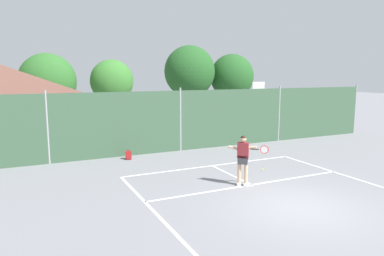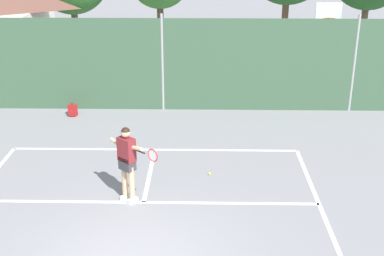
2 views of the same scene
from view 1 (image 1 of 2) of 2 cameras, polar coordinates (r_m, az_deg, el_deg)
The scene contains 8 objects.
ground_plane at distance 11.55m, azimuth 16.79°, elevation -12.17°, with size 120.00×120.00×0.00m, color gray.
court_markings at distance 12.00m, azimuth 14.68°, elevation -11.26°, with size 8.30×11.10×0.01m.
chainlink_fence at distance 18.61m, azimuth -1.87°, elevation 1.16°, with size 26.09×0.09×3.33m.
basketball_hoop at distance 22.38m, azimuth 10.53°, elevation 4.15°, with size 0.90×0.67×3.55m.
treeline_backdrop at distance 29.52m, azimuth -8.78°, elevation 8.07°, with size 24.07×4.04×6.48m.
tennis_player at distance 12.95m, azimuth 8.26°, elevation -4.47°, with size 1.19×0.90×1.85m.
tennis_ball at distance 15.37m, azimuth 11.26°, elevation -6.57°, with size 0.07×0.07×0.07m, color #CCE033.
backpack_red at distance 17.19m, azimuth -10.19°, elevation -4.36°, with size 0.31×0.29×0.46m.
Camera 1 is at (-7.38, -7.91, 4.05)m, focal length 33.12 mm.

